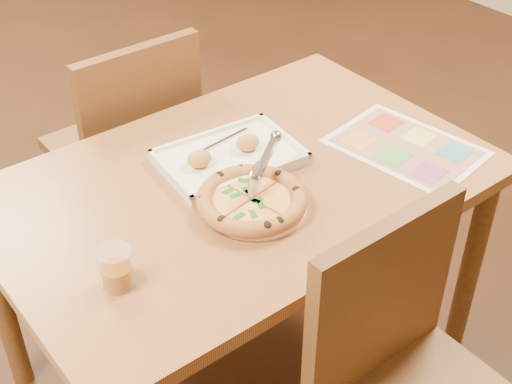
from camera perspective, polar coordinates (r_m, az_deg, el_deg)
dining_table at (r=1.92m, az=-1.16°, el=-0.96°), size 1.30×0.85×0.72m
chair_near at (r=1.65m, az=11.88°, el=-12.97°), size 0.42×0.42×0.47m
chair_far at (r=2.38m, az=-9.94°, el=4.77°), size 0.42×0.42×0.47m
plate at (r=1.76m, az=0.00°, el=-1.12°), size 0.26×0.26×0.01m
pizza at (r=1.74m, az=-0.34°, el=-0.64°), size 0.28×0.28×0.04m
pizza_cutter at (r=1.76m, az=0.52°, el=2.19°), size 0.16×0.09×0.10m
appetizer_tray at (r=1.92m, az=-2.18°, el=2.78°), size 0.39×0.29×0.06m
glass_tumbler at (r=1.56m, az=-11.10°, el=-6.18°), size 0.08×0.08×0.10m
menu at (r=2.03m, az=11.91°, el=3.56°), size 0.34×0.44×0.00m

